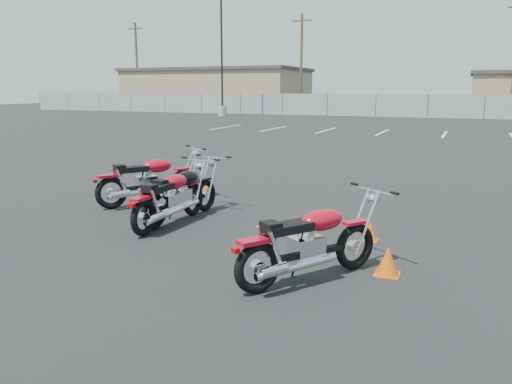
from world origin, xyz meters
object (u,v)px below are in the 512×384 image
at_px(motorcycle_front_red, 148,180).
at_px(motorcycle_second_black, 181,193).
at_px(motorcycle_rear_red, 310,243).
at_px(motorcycle_third_red, 170,198).

xyz_separation_m(motorcycle_front_red, motorcycle_second_black, (1.20, -0.76, -0.03)).
xyz_separation_m(motorcycle_second_black, motorcycle_rear_red, (2.83, -1.81, 0.00)).
distance_m(motorcycle_front_red, motorcycle_second_black, 1.42).
relative_size(motorcycle_front_red, motorcycle_second_black, 0.98).
bearing_deg(motorcycle_third_red, motorcycle_front_red, 137.05).
bearing_deg(motorcycle_rear_red, motorcycle_front_red, 147.41).
bearing_deg(motorcycle_front_red, motorcycle_second_black, -32.30).
height_order(motorcycle_front_red, motorcycle_second_black, motorcycle_front_red).
bearing_deg(motorcycle_third_red, motorcycle_second_black, 91.95).
xyz_separation_m(motorcycle_front_red, motorcycle_third_red, (1.21, -1.13, -0.03)).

